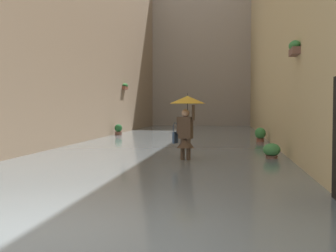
{
  "coord_description": "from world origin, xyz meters",
  "views": [
    {
      "loc": [
        -2.23,
        4.69,
        1.69
      ],
      "look_at": [
        -0.41,
        -8.01,
        1.14
      ],
      "focal_mm": 45.13,
      "sensor_mm": 36.0,
      "label": 1
    }
  ],
  "objects_px": {
    "person_wading": "(186,116)",
    "potted_plant_mid_right": "(118,131)",
    "potted_plant_near_left": "(272,153)",
    "potted_plant_mid_left": "(260,136)"
  },
  "relations": [
    {
      "from": "person_wading",
      "to": "potted_plant_mid_right",
      "type": "xyz_separation_m",
      "value": [
        4.71,
        -10.3,
        -1.05
      ]
    },
    {
      "from": "potted_plant_mid_right",
      "to": "potted_plant_near_left",
      "type": "bearing_deg",
      "value": 126.71
    },
    {
      "from": "potted_plant_near_left",
      "to": "person_wading",
      "type": "bearing_deg",
      "value": 16.47
    },
    {
      "from": "person_wading",
      "to": "potted_plant_mid_left",
      "type": "xyz_separation_m",
      "value": [
        -2.55,
        -6.78,
        -0.99
      ]
    },
    {
      "from": "person_wading",
      "to": "potted_plant_mid_left",
      "type": "height_order",
      "value": "person_wading"
    },
    {
      "from": "person_wading",
      "to": "potted_plant_mid_left",
      "type": "relative_size",
      "value": 2.53
    },
    {
      "from": "potted_plant_near_left",
      "to": "potted_plant_mid_left",
      "type": "xyz_separation_m",
      "value": [
        -0.12,
        -6.06,
        0.09
      ]
    },
    {
      "from": "potted_plant_mid_right",
      "to": "potted_plant_mid_left",
      "type": "relative_size",
      "value": 0.96
    },
    {
      "from": "potted_plant_mid_right",
      "to": "person_wading",
      "type": "bearing_deg",
      "value": 114.59
    },
    {
      "from": "person_wading",
      "to": "potted_plant_mid_right",
      "type": "relative_size",
      "value": 2.62
    }
  ]
}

